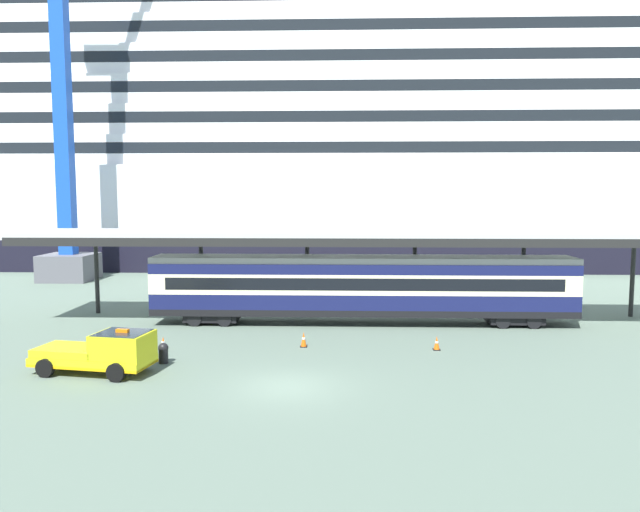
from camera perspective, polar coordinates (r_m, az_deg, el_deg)
The scene contains 10 objects.
ground_plane at distance 25.43m, azimuth -3.07°, elevation -12.13°, with size 400.00×400.00×0.00m, color #5A6D5F.
cruise_ship at distance 74.00m, azimuth 8.37°, elevation 10.60°, with size 134.57×26.78×40.46m.
platform_canopy at distance 37.02m, azimuth 3.97°, elevation 1.91°, with size 41.71×5.30×5.60m.
train_carriage at distance 36.92m, azimuth 3.96°, elevation -2.81°, with size 25.27×2.81×4.11m.
service_truck at distance 28.53m, azimuth -19.59°, elevation -8.41°, with size 5.46×2.90×2.02m.
traffic_cone_near at distance 31.56m, azimuth 10.87°, elevation -8.02°, with size 0.36×0.36×0.71m.
traffic_cone_mid at distance 31.62m, azimuth -1.54°, elevation -7.82°, with size 0.36×0.36×0.78m.
traffic_cone_far at distance 32.21m, azimuth -14.47°, elevation -7.89°, with size 0.36×0.36×0.63m.
dockside_crane at distance 60.39m, azimuth -22.51°, elevation 14.82°, with size 12.29×4.40×59.79m.
quay_bollard at distance 29.54m, azimuth -14.45°, elevation -8.72°, with size 0.48×0.48×0.96m.
Camera 1 is at (2.15, -24.10, 7.81)m, focal length 34.19 mm.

